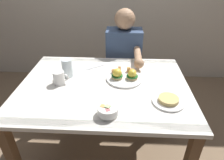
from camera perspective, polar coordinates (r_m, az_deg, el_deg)
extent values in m
plane|color=#7F664C|center=(1.91, -1.89, -20.38)|extent=(6.00, 6.00, 0.00)
cube|color=white|center=(1.42, -2.39, -1.80)|extent=(1.20, 0.90, 0.03)
cube|color=#3F7F51|center=(1.10, -4.31, -12.70)|extent=(1.20, 0.06, 0.00)
cube|color=#3F7F51|center=(1.76, -1.24, 5.63)|extent=(1.20, 0.06, 0.00)
cube|color=brown|center=(2.06, -16.57, -3.86)|extent=(0.06, 0.06, 0.71)
cube|color=brown|center=(2.00, 14.89, -4.87)|extent=(0.06, 0.06, 0.71)
cylinder|color=white|center=(1.47, 3.63, 0.47)|extent=(0.27, 0.27, 0.01)
cylinder|color=tan|center=(1.45, 1.48, 0.87)|extent=(0.08, 0.08, 0.02)
cylinder|color=#236028|center=(1.45, 1.49, 1.28)|extent=(0.08, 0.08, 0.01)
sphere|color=yellow|center=(1.44, 1.50, 2.03)|extent=(0.07, 0.07, 0.07)
cylinder|color=tan|center=(1.46, 5.81, 0.75)|extent=(0.08, 0.08, 0.02)
cylinder|color=#236028|center=(1.45, 5.84, 1.16)|extent=(0.08, 0.08, 0.01)
sphere|color=yellow|center=(1.44, 5.88, 1.85)|extent=(0.06, 0.06, 0.06)
cube|color=tan|center=(1.54, 4.83, 3.02)|extent=(0.03, 0.03, 0.04)
cube|color=#B77A42|center=(1.51, 5.73, 2.25)|extent=(0.04, 0.04, 0.03)
cube|color=tan|center=(1.52, 5.97, 2.51)|extent=(0.03, 0.03, 0.04)
cube|color=#AD7038|center=(1.52, 0.50, 2.52)|extent=(0.03, 0.03, 0.03)
cube|color=#B77A42|center=(1.52, 2.04, 2.80)|extent=(0.03, 0.03, 0.04)
cube|color=#AD7038|center=(1.53, 5.29, 2.67)|extent=(0.03, 0.03, 0.03)
cube|color=#B77A42|center=(1.54, 2.16, 3.18)|extent=(0.02, 0.02, 0.04)
cube|color=#AD7038|center=(1.50, 6.31, 2.15)|extent=(0.03, 0.03, 0.04)
cylinder|color=white|center=(1.15, -1.17, -9.77)|extent=(0.10, 0.10, 0.01)
cylinder|color=white|center=(1.13, -1.18, -8.72)|extent=(0.12, 0.12, 0.04)
cube|color=#F4DB66|center=(1.13, -0.98, -8.27)|extent=(0.03, 0.03, 0.02)
cube|color=#EA6B70|center=(1.10, -1.20, -9.04)|extent=(0.03, 0.03, 0.02)
cube|color=#F4A85B|center=(1.11, -0.56, -9.16)|extent=(0.03, 0.03, 0.02)
cube|color=#F4A85B|center=(1.13, -2.67, -7.99)|extent=(0.04, 0.04, 0.03)
cube|color=#F4DB66|center=(1.15, -0.48, -8.24)|extent=(0.03, 0.03, 0.02)
cube|color=#B7E093|center=(1.12, -1.26, -8.06)|extent=(0.04, 0.04, 0.03)
cube|color=#B7E093|center=(1.13, -0.14, -8.31)|extent=(0.03, 0.03, 0.02)
cylinder|color=white|center=(1.45, -15.09, 0.65)|extent=(0.08, 0.08, 0.09)
cylinder|color=black|center=(1.43, -15.31, 2.08)|extent=(0.07, 0.07, 0.01)
torus|color=white|center=(1.43, -13.46, 0.67)|extent=(0.06, 0.02, 0.06)
cube|color=silver|center=(1.65, -4.34, 3.83)|extent=(0.11, 0.08, 0.00)
cube|color=silver|center=(1.62, -6.77, 3.16)|extent=(0.04, 0.04, 0.00)
cylinder|color=silver|center=(1.52, -12.76, 3.43)|extent=(0.08, 0.08, 0.14)
cylinder|color=silver|center=(1.53, -12.61, 2.30)|extent=(0.07, 0.07, 0.07)
cylinder|color=white|center=(1.28, 15.91, -6.04)|extent=(0.20, 0.20, 0.01)
cylinder|color=#DBBC70|center=(1.27, 16.03, -5.40)|extent=(0.12, 0.12, 0.02)
cylinder|color=#33333D|center=(2.13, 0.55, -5.39)|extent=(0.11, 0.11, 0.45)
cylinder|color=#33333D|center=(2.14, 5.40, -5.52)|extent=(0.11, 0.11, 0.45)
cube|color=#384C70|center=(1.98, 3.38, 7.40)|extent=(0.34, 0.20, 0.50)
sphere|color=tan|center=(1.87, 3.71, 17.13)|extent=(0.19, 0.19, 0.19)
cylinder|color=tan|center=(1.72, 7.49, 6.96)|extent=(0.06, 0.30, 0.06)
sphere|color=tan|center=(1.58, 7.81, 4.73)|extent=(0.08, 0.08, 0.08)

